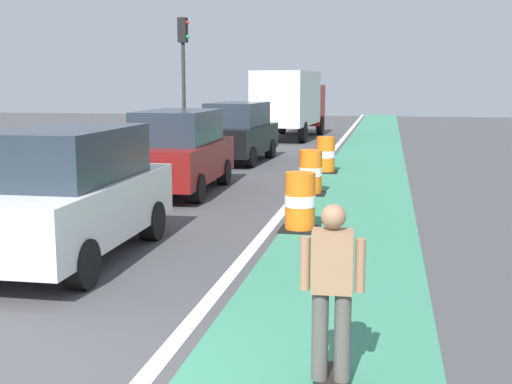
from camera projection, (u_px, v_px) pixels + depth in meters
name	position (u px, v px, depth m)	size (l,w,h in m)	color
ground_plane	(44.00, 381.00, 6.17)	(100.00, 100.00, 0.00)	#424244
bike_lane_strip	(361.00, 188.00, 17.33)	(2.50, 80.00, 0.01)	#387F60
lane_divider_stripe	(303.00, 187.00, 17.62)	(0.20, 80.00, 0.01)	silver
skateboarder_on_lane	(332.00, 291.00, 5.89)	(0.57, 0.81, 1.69)	black
parked_suv_nearest	(70.00, 193.00, 10.28)	(1.98, 4.63, 2.04)	silver
parked_suv_second	(179.00, 151.00, 16.59)	(2.01, 4.64, 2.04)	maroon
parked_suv_third	(238.00, 132.00, 22.99)	(2.10, 4.69, 2.04)	black
traffic_barrel_front	(300.00, 202.00, 12.34)	(0.73, 0.73, 1.09)	orange
traffic_barrel_mid	(311.00, 173.00, 16.36)	(0.73, 0.73, 1.09)	orange
traffic_barrel_back	(326.00, 155.00, 20.31)	(0.73, 0.73, 1.09)	orange
delivery_truck_down_block	(291.00, 100.00, 32.50)	(2.72, 7.71, 3.23)	silver
traffic_light_corner	(183.00, 61.00, 25.08)	(0.41, 0.32, 5.10)	#2D2D2D
pedestrian_crossing	(121.00, 153.00, 17.82)	(0.34, 0.20, 1.61)	#33333D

